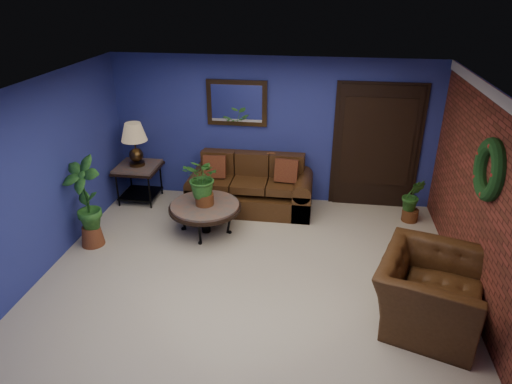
# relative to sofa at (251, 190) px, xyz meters

# --- Properties ---
(floor) EXTENTS (5.50, 5.50, 0.00)m
(floor) POSITION_rel_sofa_xyz_m (0.30, -2.08, -0.31)
(floor) COLOR beige
(floor) RESTS_ON ground
(wall_back) EXTENTS (5.50, 0.04, 2.50)m
(wall_back) POSITION_rel_sofa_xyz_m (0.30, 0.42, 0.94)
(wall_back) COLOR navy
(wall_back) RESTS_ON ground
(wall_left) EXTENTS (0.04, 5.00, 2.50)m
(wall_left) POSITION_rel_sofa_xyz_m (-2.45, -2.08, 0.94)
(wall_left) COLOR navy
(wall_left) RESTS_ON ground
(wall_right_brick) EXTENTS (0.04, 5.00, 2.50)m
(wall_right_brick) POSITION_rel_sofa_xyz_m (3.05, -2.08, 0.94)
(wall_right_brick) COLOR maroon
(wall_right_brick) RESTS_ON ground
(ceiling) EXTENTS (5.50, 5.00, 0.02)m
(ceiling) POSITION_rel_sofa_xyz_m (0.30, -2.08, 2.19)
(ceiling) COLOR silver
(ceiling) RESTS_ON wall_back
(crown_molding) EXTENTS (0.03, 5.00, 0.14)m
(crown_molding) POSITION_rel_sofa_xyz_m (3.02, -2.08, 2.12)
(crown_molding) COLOR white
(crown_molding) RESTS_ON wall_right_brick
(wall_mirror) EXTENTS (1.02, 0.06, 0.77)m
(wall_mirror) POSITION_rel_sofa_xyz_m (-0.30, 0.38, 1.41)
(wall_mirror) COLOR #442E16
(wall_mirror) RESTS_ON wall_back
(closet_door) EXTENTS (1.44, 0.06, 2.18)m
(closet_door) POSITION_rel_sofa_xyz_m (2.05, 0.39, 0.74)
(closet_door) COLOR black
(closet_door) RESTS_ON wall_back
(wreath) EXTENTS (0.16, 0.72, 0.72)m
(wreath) POSITION_rel_sofa_xyz_m (2.99, -2.03, 1.39)
(wreath) COLOR black
(wreath) RESTS_ON wall_right_brick
(sofa) EXTENTS (2.08, 0.90, 0.93)m
(sofa) POSITION_rel_sofa_xyz_m (0.00, 0.00, 0.00)
(sofa) COLOR #412712
(sofa) RESTS_ON ground
(coffee_table) EXTENTS (1.11, 1.11, 0.48)m
(coffee_table) POSITION_rel_sofa_xyz_m (-0.57, -0.96, 0.11)
(coffee_table) COLOR #4C4743
(coffee_table) RESTS_ON ground
(end_table) EXTENTS (0.73, 0.73, 0.67)m
(end_table) POSITION_rel_sofa_xyz_m (-2.00, -0.03, 0.21)
(end_table) COLOR #4C4743
(end_table) RESTS_ON ground
(table_lamp) EXTENTS (0.44, 0.44, 0.73)m
(table_lamp) POSITION_rel_sofa_xyz_m (-2.00, -0.03, 0.83)
(table_lamp) COLOR #442E16
(table_lamp) RESTS_ON end_table
(side_chair) EXTENTS (0.46, 0.46, 0.96)m
(side_chair) POSITION_rel_sofa_xyz_m (0.34, 0.04, 0.24)
(side_chair) COLOR brown
(side_chair) RESTS_ON ground
(armchair) EXTENTS (1.44, 1.54, 0.82)m
(armchair) POSITION_rel_sofa_xyz_m (2.45, -2.60, 0.10)
(armchair) COLOR #412712
(armchair) RESTS_ON ground
(coffee_plant) EXTENTS (0.70, 0.66, 0.76)m
(coffee_plant) POSITION_rel_sofa_xyz_m (-0.57, -0.96, 0.59)
(coffee_plant) COLOR brown
(coffee_plant) RESTS_ON coffee_table
(floor_plant) EXTENTS (0.34, 0.28, 0.75)m
(floor_plant) POSITION_rel_sofa_xyz_m (2.65, -0.13, 0.07)
(floor_plant) COLOR brown
(floor_plant) RESTS_ON ground
(tall_plant) EXTENTS (0.69, 0.57, 1.38)m
(tall_plant) POSITION_rel_sofa_xyz_m (-2.15, -1.58, 0.43)
(tall_plant) COLOR brown
(tall_plant) RESTS_ON ground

